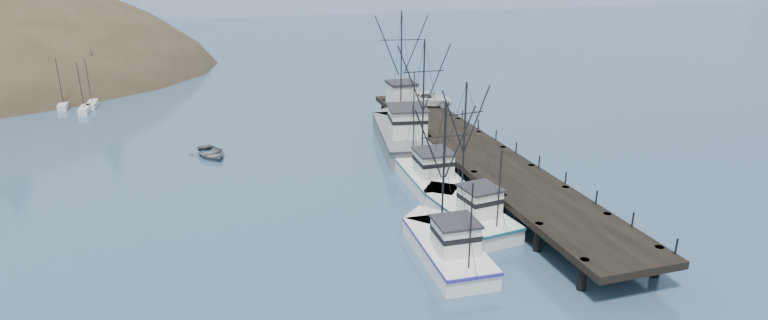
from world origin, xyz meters
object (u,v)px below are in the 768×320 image
at_px(pier, 476,153).
at_px(work_vessel, 403,134).
at_px(pier_shed, 401,94).
at_px(pickup_truck, 428,99).
at_px(trawler_near, 468,212).
at_px(motorboat, 211,156).
at_px(trawler_mid, 446,246).
at_px(trawler_far, 426,172).

distance_m(pier, work_vessel, 9.72).
bearing_deg(pier_shed, pickup_truck, -10.89).
height_order(trawler_near, motorboat, trawler_near).
relative_size(pier, pier_shed, 13.75).
bearing_deg(pier, work_vessel, 113.82).
xyz_separation_m(pickup_truck, motorboat, (-24.21, -5.11, -2.78)).
bearing_deg(pier_shed, trawler_mid, -103.22).
height_order(trawler_mid, pier_shed, trawler_mid).
distance_m(work_vessel, motorboat, 18.95).
distance_m(trawler_near, trawler_mid, 5.68).
distance_m(pier, trawler_far, 5.36).
bearing_deg(trawler_near, trawler_mid, -128.58).
xyz_separation_m(trawler_mid, motorboat, (-13.99, 25.06, -0.82)).
xyz_separation_m(trawler_near, trawler_far, (-0.01, 8.57, 0.00)).
bearing_deg(trawler_mid, pickup_truck, 71.28).
height_order(trawler_mid, work_vessel, work_vessel).
relative_size(trawler_mid, work_vessel, 0.64).
xyz_separation_m(pier, trawler_far, (-5.19, -1.05, -0.87)).
relative_size(pier, work_vessel, 2.67).
xyz_separation_m(trawler_near, motorboat, (-17.53, 20.62, -0.82)).
xyz_separation_m(trawler_mid, work_vessel, (4.80, 22.94, 0.41)).
xyz_separation_m(pier_shed, pickup_truck, (3.00, -0.58, -0.63)).
bearing_deg(trawler_near, pickup_truck, 75.44).
height_order(pier, trawler_far, trawler_far).
distance_m(trawler_near, pickup_truck, 26.65).
bearing_deg(work_vessel, motorboat, 173.58).
bearing_deg(motorboat, trawler_mid, -77.44).
distance_m(trawler_mid, pickup_truck, 31.92).
relative_size(work_vessel, pickup_truck, 2.92).
xyz_separation_m(trawler_far, pier_shed, (3.69, 17.74, 2.60)).
distance_m(pickup_truck, motorboat, 24.90).
relative_size(trawler_near, trawler_mid, 1.01).
relative_size(trawler_far, work_vessel, 0.75).
relative_size(work_vessel, pier_shed, 5.15).
bearing_deg(work_vessel, trawler_far, -97.27).
xyz_separation_m(trawler_near, pickup_truck, (6.68, 25.73, 1.97)).
bearing_deg(trawler_far, trawler_mid, -105.21).
xyz_separation_m(trawler_mid, pickup_truck, (10.22, 30.17, 1.97)).
relative_size(trawler_mid, pickup_truck, 1.86).
bearing_deg(trawler_mid, trawler_near, 51.42).
distance_m(trawler_mid, trawler_far, 13.48).
xyz_separation_m(work_vessel, motorboat, (-18.79, 2.12, -1.23)).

